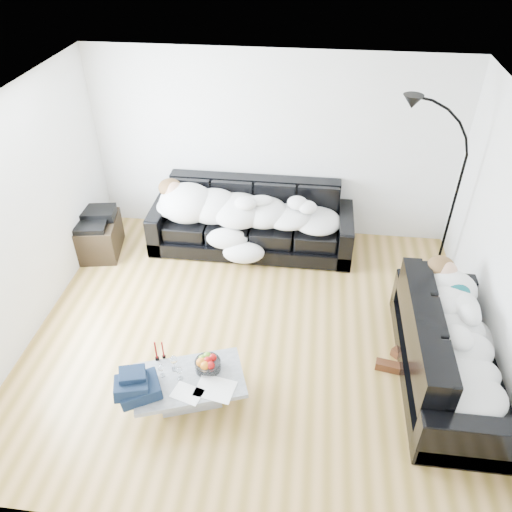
# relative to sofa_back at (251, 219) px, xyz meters

# --- Properties ---
(ground) EXTENTS (5.00, 5.00, 0.00)m
(ground) POSITION_rel_sofa_back_xyz_m (0.24, -1.74, -0.45)
(ground) COLOR olive
(ground) RESTS_ON ground
(wall_back) EXTENTS (5.00, 0.02, 2.60)m
(wall_back) POSITION_rel_sofa_back_xyz_m (0.24, 0.51, 0.85)
(wall_back) COLOR silver
(wall_back) RESTS_ON ground
(wall_left) EXTENTS (0.02, 4.50, 2.60)m
(wall_left) POSITION_rel_sofa_back_xyz_m (-2.26, -1.74, 0.85)
(wall_left) COLOR silver
(wall_left) RESTS_ON ground
(wall_right) EXTENTS (0.02, 4.50, 2.60)m
(wall_right) POSITION_rel_sofa_back_xyz_m (2.74, -1.74, 0.85)
(wall_right) COLOR silver
(wall_right) RESTS_ON ground
(ceiling) EXTENTS (5.00, 5.00, 0.00)m
(ceiling) POSITION_rel_sofa_back_xyz_m (0.24, -1.74, 2.15)
(ceiling) COLOR white
(ceiling) RESTS_ON ground
(sofa_back) EXTENTS (2.78, 0.96, 0.91)m
(sofa_back) POSITION_rel_sofa_back_xyz_m (0.00, 0.00, 0.00)
(sofa_back) COLOR black
(sofa_back) RESTS_ON ground
(sofa_right) EXTENTS (0.92, 2.15, 0.87)m
(sofa_right) POSITION_rel_sofa_back_xyz_m (2.32, -2.11, -0.02)
(sofa_right) COLOR black
(sofa_right) RESTS_ON ground
(sleeper_back) EXTENTS (2.35, 0.81, 0.47)m
(sleeper_back) POSITION_rel_sofa_back_xyz_m (0.00, -0.05, 0.20)
(sleeper_back) COLOR silver
(sleeper_back) RESTS_ON sofa_back
(sleeper_right) EXTENTS (0.78, 1.84, 0.45)m
(sleeper_right) POSITION_rel_sofa_back_xyz_m (2.32, -2.11, 0.19)
(sleeper_right) COLOR silver
(sleeper_right) RESTS_ON sofa_right
(teal_cushion) EXTENTS (0.42, 0.38, 0.20)m
(teal_cushion) POSITION_rel_sofa_back_xyz_m (2.26, -1.45, 0.27)
(teal_cushion) COLOR #0B4A4E
(teal_cushion) RESTS_ON sofa_right
(coffee_table) EXTENTS (1.21, 0.94, 0.31)m
(coffee_table) POSITION_rel_sofa_back_xyz_m (-0.26, -2.72, -0.30)
(coffee_table) COLOR #939699
(coffee_table) RESTS_ON ground
(fruit_bowl) EXTENTS (0.33, 0.33, 0.16)m
(fruit_bowl) POSITION_rel_sofa_back_xyz_m (-0.10, -2.57, -0.07)
(fruit_bowl) COLOR white
(fruit_bowl) RESTS_ON coffee_table
(wine_glass_a) EXTENTS (0.08, 0.08, 0.18)m
(wine_glass_a) POSITION_rel_sofa_back_xyz_m (-0.42, -2.63, -0.05)
(wine_glass_a) COLOR white
(wine_glass_a) RESTS_ON coffee_table
(wine_glass_b) EXTENTS (0.08, 0.08, 0.15)m
(wine_glass_b) POSITION_rel_sofa_back_xyz_m (-0.52, -2.72, -0.07)
(wine_glass_b) COLOR white
(wine_glass_b) RESTS_ON coffee_table
(wine_glass_c) EXTENTS (0.08, 0.08, 0.15)m
(wine_glass_c) POSITION_rel_sofa_back_xyz_m (-0.34, -2.73, -0.07)
(wine_glass_c) COLOR white
(wine_glass_c) RESTS_ON coffee_table
(candle_left) EXTENTS (0.05, 0.05, 0.24)m
(candle_left) POSITION_rel_sofa_back_xyz_m (-0.63, -2.52, -0.02)
(candle_left) COLOR maroon
(candle_left) RESTS_ON coffee_table
(candle_right) EXTENTS (0.05, 0.05, 0.22)m
(candle_right) POSITION_rel_sofa_back_xyz_m (-0.57, -2.49, -0.04)
(candle_right) COLOR maroon
(candle_right) RESTS_ON coffee_table
(newspaper_a) EXTENTS (0.41, 0.34, 0.01)m
(newspaper_a) POSITION_rel_sofa_back_xyz_m (0.02, -2.81, -0.14)
(newspaper_a) COLOR silver
(newspaper_a) RESTS_ON coffee_table
(newspaper_b) EXTENTS (0.33, 0.27, 0.01)m
(newspaper_b) POSITION_rel_sofa_back_xyz_m (-0.23, -2.90, -0.14)
(newspaper_b) COLOR silver
(newspaper_b) RESTS_ON coffee_table
(navy_jacket) EXTENTS (0.52, 0.50, 0.20)m
(navy_jacket) POSITION_rel_sofa_back_xyz_m (-0.70, -2.93, 0.04)
(navy_jacket) COLOR black
(navy_jacket) RESTS_ON coffee_table
(shoes) EXTENTS (0.57, 0.50, 0.11)m
(shoes) POSITION_rel_sofa_back_xyz_m (1.83, -2.02, -0.40)
(shoes) COLOR #472311
(shoes) RESTS_ON ground
(av_cabinet) EXTENTS (0.62, 0.80, 0.50)m
(av_cabinet) POSITION_rel_sofa_back_xyz_m (-2.08, -0.39, -0.20)
(av_cabinet) COLOR black
(av_cabinet) RESTS_ON ground
(stereo) EXTENTS (0.49, 0.41, 0.13)m
(stereo) POSITION_rel_sofa_back_xyz_m (-2.08, -0.39, 0.11)
(stereo) COLOR black
(stereo) RESTS_ON av_cabinet
(floor_lamp) EXTENTS (0.80, 0.46, 2.08)m
(floor_lamp) POSITION_rel_sofa_back_xyz_m (2.53, -0.29, 0.59)
(floor_lamp) COLOR black
(floor_lamp) RESTS_ON ground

